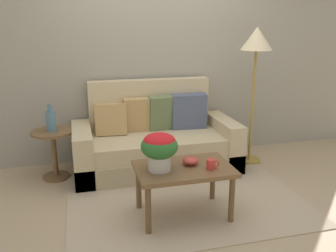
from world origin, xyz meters
TOP-DOWN VIEW (x-y plane):
  - ground_plane at (0.00, 0.00)m, footprint 14.00×14.00m
  - wall_back at (0.00, 1.19)m, footprint 6.40×0.12m
  - area_rug at (0.00, -0.06)m, footprint 2.30×1.95m
  - couch at (-0.10, 0.73)m, footprint 1.92×0.87m
  - coffee_table at (-0.10, -0.47)m, footprint 0.86×0.56m
  - side_table at (-1.27, 0.70)m, footprint 0.47×0.47m
  - floor_lamp at (1.10, 0.60)m, footprint 0.38×0.38m
  - potted_plant at (-0.33, -0.48)m, footprint 0.32×0.32m
  - coffee_mug at (0.11, -0.57)m, footprint 0.12×0.08m
  - snack_bowl at (-0.03, -0.43)m, footprint 0.15×0.15m
  - table_vase at (-1.27, 0.69)m, footprint 0.11×0.11m

SIDE VIEW (x-z plane):
  - ground_plane at x=0.00m, z-range 0.00..0.00m
  - area_rug at x=0.00m, z-range 0.00..0.01m
  - couch at x=-0.10m, z-range -0.19..0.85m
  - side_table at x=-1.27m, z-range 0.11..0.67m
  - coffee_table at x=-0.10m, z-range 0.17..0.65m
  - snack_bowl at x=-0.03m, z-range 0.48..0.55m
  - coffee_mug at x=0.11m, z-range 0.48..0.57m
  - table_vase at x=-1.27m, z-range 0.53..0.83m
  - potted_plant at x=-0.33m, z-range 0.52..0.85m
  - floor_lamp at x=1.10m, z-range 0.58..2.25m
  - wall_back at x=0.00m, z-range 0.00..2.92m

